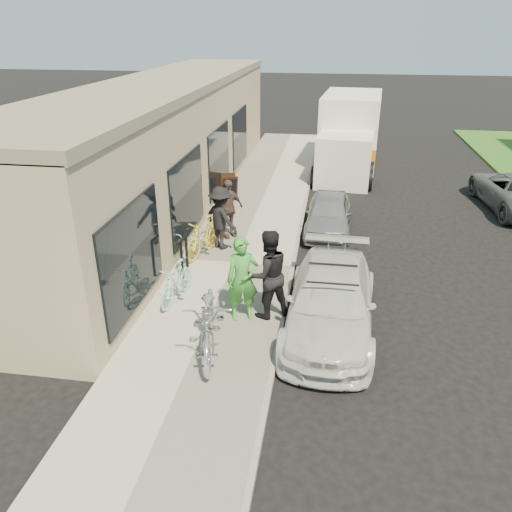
{
  "coord_description": "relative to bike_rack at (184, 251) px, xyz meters",
  "views": [
    {
      "loc": [
        0.39,
        -8.69,
        5.91
      ],
      "look_at": [
        -1.19,
        1.57,
        1.05
      ],
      "focal_mm": 35.0,
      "sensor_mm": 36.0,
      "label": 1
    }
  ],
  "objects": [
    {
      "name": "cruiser_bike_a",
      "position": [
        0.21,
        -1.37,
        -0.14
      ],
      "size": [
        0.67,
        1.56,
        0.91
      ],
      "primitive_type": "imported",
      "rotation": [
        0.0,
        0.0,
        -0.16
      ],
      "color": "#9BE7D3",
      "rests_on": "sidewalk"
    },
    {
      "name": "man_standing",
      "position": [
        2.33,
        -1.69,
        0.39
      ],
      "size": [
        1.21,
        1.14,
        1.97
      ],
      "primitive_type": "imported",
      "rotation": [
        0.0,
        0.0,
        3.7
      ],
      "color": "black",
      "rests_on": "sidewalk"
    },
    {
      "name": "cruiser_bike_b",
      "position": [
        0.03,
        0.83,
        -0.18
      ],
      "size": [
        0.94,
        1.67,
        0.83
      ],
      "primitive_type": "imported",
      "rotation": [
        0.0,
        0.0,
        -0.26
      ],
      "color": "#9BE7D3",
      "rests_on": "sidewalk"
    },
    {
      "name": "curb",
      "position": [
        2.66,
        0.77,
        -0.68
      ],
      "size": [
        0.12,
        34.0,
        0.13
      ],
      "primitive_type": "cube",
      "color": "gray",
      "rests_on": "ground"
    },
    {
      "name": "sandwich_board",
      "position": [
        -0.03,
        5.74,
        -0.12
      ],
      "size": [
        0.73,
        0.74,
        0.93
      ],
      "rotation": [
        0.0,
        0.0,
        0.37
      ],
      "color": "black",
      "rests_on": "sidewalk"
    },
    {
      "name": "sidewalk",
      "position": [
        1.11,
        0.77,
        -0.67
      ],
      "size": [
        3.0,
        34.0,
        0.15
      ],
      "primitive_type": "cube",
      "color": "#AAA699",
      "rests_on": "ground"
    },
    {
      "name": "tandem_bike",
      "position": [
        1.4,
        -3.09,
        0.05
      ],
      "size": [
        1.34,
        2.57,
        1.28
      ],
      "primitive_type": "imported",
      "rotation": [
        0.0,
        0.0,
        0.21
      ],
      "color": "silver",
      "rests_on": "sidewalk"
    },
    {
      "name": "sedan_white",
      "position": [
        3.67,
        -1.76,
        -0.1
      ],
      "size": [
        1.99,
        4.51,
        1.33
      ],
      "rotation": [
        0.0,
        0.0,
        -0.04
      ],
      "color": "silver",
      "rests_on": "ground"
    },
    {
      "name": "cruiser_bike_c",
      "position": [
        0.22,
        1.16,
        -0.07
      ],
      "size": [
        1.0,
        1.8,
        1.04
      ],
      "primitive_type": "imported",
      "rotation": [
        0.0,
        0.0,
        -0.31
      ],
      "color": "gold",
      "rests_on": "sidewalk"
    },
    {
      "name": "woman_rider",
      "position": [
        1.83,
        -1.89,
        0.33
      ],
      "size": [
        0.78,
        0.63,
        1.85
      ],
      "primitive_type": "imported",
      "rotation": [
        0.0,
        0.0,
        0.31
      ],
      "color": "green",
      "rests_on": "sidewalk"
    },
    {
      "name": "bike_rack",
      "position": [
        0.0,
        0.0,
        0.0
      ],
      "size": [
        0.13,
        0.7,
        0.98
      ],
      "rotation": [
        0.0,
        0.0,
        0.1
      ],
      "color": "black",
      "rests_on": "sidewalk"
    },
    {
      "name": "bystander_b",
      "position": [
        0.6,
        2.48,
        0.27
      ],
      "size": [
        1.03,
        1.01,
        1.73
      ],
      "primitive_type": "imported",
      "rotation": [
        0.0,
        0.0,
        0.76
      ],
      "color": "brown",
      "rests_on": "sidewalk"
    },
    {
      "name": "storefront",
      "position": [
        -2.13,
        5.76,
        1.38
      ],
      "size": [
        3.6,
        20.0,
        4.22
      ],
      "color": "#C5B288",
      "rests_on": "ground"
    },
    {
      "name": "ground",
      "position": [
        3.11,
        -2.23,
        -0.74
      ],
      "size": [
        120.0,
        120.0,
        0.0
      ],
      "primitive_type": "plane",
      "color": "black",
      "rests_on": "ground"
    },
    {
      "name": "moving_truck",
      "position": [
        4.18,
        11.33,
        0.65
      ],
      "size": [
        2.9,
        6.56,
        3.14
      ],
      "rotation": [
        0.0,
        0.0,
        -0.08
      ],
      "color": "white",
      "rests_on": "ground"
    },
    {
      "name": "sedan_silver",
      "position": [
        3.51,
        3.74,
        -0.17
      ],
      "size": [
        1.45,
        3.42,
        1.15
      ],
      "primitive_type": "imported",
      "rotation": [
        0.0,
        0.0,
        -0.03
      ],
      "color": "#959499",
      "rests_on": "ground"
    },
    {
      "name": "bystander_a",
      "position": [
        0.58,
        1.66,
        0.29
      ],
      "size": [
        1.31,
        1.19,
        1.77
      ],
      "primitive_type": "imported",
      "rotation": [
        0.0,
        0.0,
        2.53
      ],
      "color": "black",
      "rests_on": "sidewalk"
    }
  ]
}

